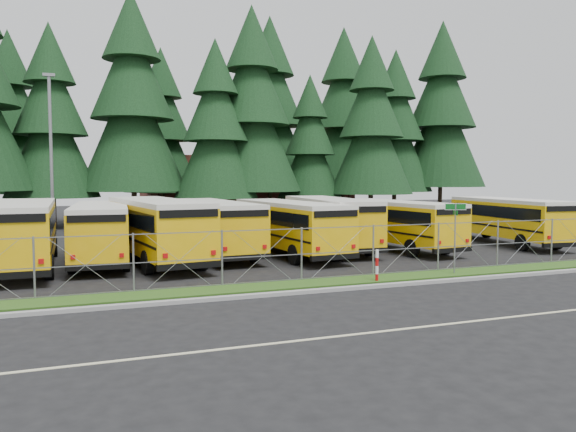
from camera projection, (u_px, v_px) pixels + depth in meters
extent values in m
plane|color=black|center=(382.00, 270.00, 23.07)|extent=(120.00, 120.00, 0.00)
cube|color=gray|center=(426.00, 282.00, 20.17)|extent=(50.00, 0.25, 0.12)
cube|color=#254A15|center=(405.00, 277.00, 21.48)|extent=(50.00, 1.40, 0.06)
cube|color=beige|center=(529.00, 315.00, 15.60)|extent=(50.00, 0.12, 0.01)
cube|color=brown|center=(246.00, 184.00, 62.29)|extent=(22.00, 10.00, 6.00)
cylinder|color=gray|center=(455.00, 239.00, 22.02)|extent=(0.06, 0.06, 2.80)
cube|color=#0C5518|center=(456.00, 207.00, 21.93)|extent=(0.76, 0.30, 0.22)
cube|color=white|center=(456.00, 207.00, 21.93)|extent=(0.79, 0.31, 0.26)
cube|color=#0C5518|center=(455.00, 213.00, 21.94)|extent=(0.21, 0.52, 0.18)
cylinder|color=#B20C0C|center=(377.00, 266.00, 20.46)|extent=(0.11, 0.11, 1.20)
cylinder|color=gray|center=(51.00, 158.00, 34.54)|extent=(0.20, 0.20, 10.00)
cube|color=gray|center=(49.00, 75.00, 34.19)|extent=(0.70, 0.35, 0.18)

